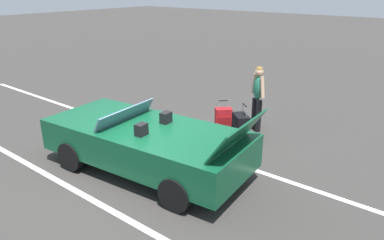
{
  "coord_description": "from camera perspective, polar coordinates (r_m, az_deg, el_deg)",
  "views": [
    {
      "loc": [
        -4.7,
        4.52,
        3.52
      ],
      "look_at": [
        -0.17,
        -1.22,
        0.75
      ],
      "focal_mm": 33.84,
      "sensor_mm": 36.0,
      "label": 1
    }
  ],
  "objects": [
    {
      "name": "lot_line_mid",
      "position": [
        6.66,
        -15.52,
        -12.02
      ],
      "size": [
        18.0,
        0.12,
        0.01
      ],
      "primitive_type": "cube",
      "color": "silver",
      "rests_on": "ground_plane"
    },
    {
      "name": "ground_plane",
      "position": [
        7.41,
        -6.94,
        -7.78
      ],
      "size": [
        80.0,
        80.0,
        0.0
      ],
      "primitive_type": "plane",
      "color": "#383533"
    },
    {
      "name": "traveler_person",
      "position": [
        9.12,
        10.31,
        3.89
      ],
      "size": [
        0.55,
        0.4,
        1.65
      ],
      "rotation": [
        0.0,
        0.0,
        0.99
      ],
      "color": "black",
      "rests_on": "ground_plane"
    },
    {
      "name": "suitcase_large_black",
      "position": [
        8.37,
        7.61,
        -1.58
      ],
      "size": [
        0.55,
        0.52,
        0.98
      ],
      "rotation": [
        0.0,
        0.0,
        0.87
      ],
      "color": "black",
      "rests_on": "ground_plane"
    },
    {
      "name": "convertible_car",
      "position": [
        7.27,
        -8.35,
        -3.25
      ],
      "size": [
        4.36,
        2.13,
        1.49
      ],
      "rotation": [
        0.0,
        0.0,
        0.09
      ],
      "color": "#0F4C2D",
      "rests_on": "ground_plane"
    },
    {
      "name": "lot_line_near",
      "position": [
        8.28,
        -0.48,
        -4.41
      ],
      "size": [
        18.0,
        0.12,
        0.01
      ],
      "primitive_type": "cube",
      "color": "silver",
      "rests_on": "ground_plane"
    },
    {
      "name": "suitcase_medium_bright",
      "position": [
        9.09,
        4.95,
        -0.02
      ],
      "size": [
        0.45,
        0.45,
        0.81
      ],
      "rotation": [
        0.0,
        0.0,
        2.35
      ],
      "color": "red",
      "rests_on": "ground_plane"
    }
  ]
}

